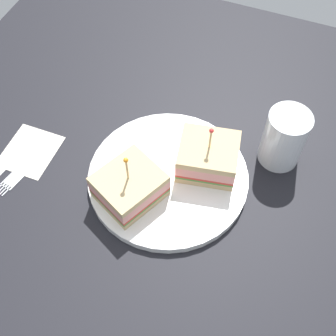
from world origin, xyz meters
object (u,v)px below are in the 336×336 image
object	(u,v)px
plate	(168,177)
knife	(8,161)
napkin	(30,151)
drink_glass	(283,140)
sandwich_half_back	(208,157)
fork	(21,172)
sandwich_half_front	(129,186)

from	to	relation	value
plate	knife	xyz separation A→B (cm)	(-6.62, 25.93, -0.51)
plate	napkin	size ratio (longest dim) A/B	2.72
drink_glass	sandwich_half_back	bearing A→B (deg)	124.90
napkin	fork	size ratio (longest dim) A/B	0.72
napkin	sandwich_half_front	bearing A→B (deg)	-96.14
sandwich_half_back	napkin	bearing A→B (deg)	104.09
napkin	sandwich_half_back	bearing A→B (deg)	-75.91
fork	knife	size ratio (longest dim) A/B	0.95
drink_glass	fork	bearing A→B (deg)	115.88
drink_glass	napkin	distance (cm)	41.87
sandwich_half_front	knife	bearing A→B (deg)	93.01
sandwich_half_back	fork	xyz separation A→B (cm)	(-11.47, 28.10, -3.81)
sandwich_half_front	sandwich_half_back	world-z (taller)	sandwich_half_front
drink_glass	knife	distance (cm)	45.11
napkin	knife	world-z (taller)	knife
sandwich_half_front	fork	size ratio (longest dim) A/B	0.91
plate	knife	size ratio (longest dim) A/B	1.87
plate	knife	bearing A→B (deg)	104.32
sandwich_half_front	drink_glass	xyz separation A→B (cm)	(16.47, -19.42, 0.70)
plate	knife	world-z (taller)	plate
napkin	drink_glass	bearing A→B (deg)	-69.83
drink_glass	knife	xyz separation A→B (cm)	(-17.62, 41.30, -4.34)
drink_glass	knife	size ratio (longest dim) A/B	0.74
plate	sandwich_half_front	xyz separation A→B (cm)	(-5.47, 4.05, 3.14)
sandwich_half_front	sandwich_half_back	xyz separation A→B (cm)	(9.37, -9.25, 0.16)
sandwich_half_back	fork	bearing A→B (deg)	112.21
napkin	knife	distance (cm)	3.95
sandwich_half_back	drink_glass	xyz separation A→B (cm)	(7.10, -10.18, 0.53)
fork	plate	bearing A→B (deg)	-71.71
plate	knife	distance (cm)	26.77
sandwich_half_back	fork	distance (cm)	30.59
drink_glass	fork	world-z (taller)	drink_glass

